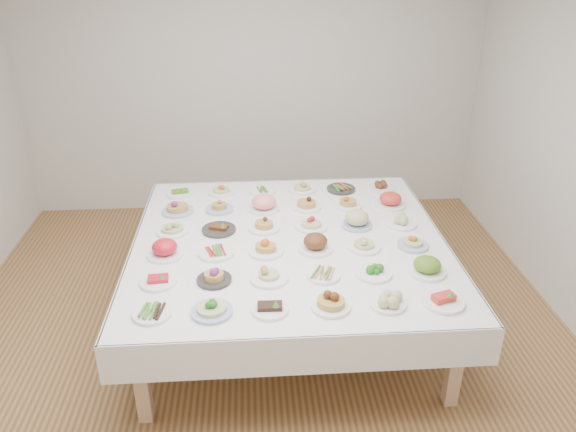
{
  "coord_description": "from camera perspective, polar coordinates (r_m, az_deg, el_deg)",
  "views": [
    {
      "loc": [
        -0.04,
        -3.6,
        2.83
      ],
      "look_at": [
        0.24,
        0.37,
        0.88
      ],
      "focal_mm": 35.0,
      "sensor_mm": 36.0,
      "label": 1
    }
  ],
  "objects": [
    {
      "name": "dish_24",
      "position": [
        4.85,
        -11.19,
        1.12
      ],
      "size": [
        0.26,
        0.26,
        0.15
      ],
      "color": "#4C66B2",
      "rests_on": "display_table"
    },
    {
      "name": "dish_21",
      "position": [
        4.51,
        2.39,
        -0.51
      ],
      "size": [
        0.25,
        0.25,
        0.13
      ],
      "color": "white",
      "rests_on": "display_table"
    },
    {
      "name": "dish_33",
      "position": [
        5.18,
        1.45,
        3.2
      ],
      "size": [
        0.24,
        0.24,
        0.14
      ],
      "color": "white",
      "rests_on": "display_table"
    },
    {
      "name": "dish_8",
      "position": [
        3.83,
        -1.96,
        -5.63
      ],
      "size": [
        0.26,
        0.26,
        0.14
      ],
      "color": "white",
      "rests_on": "display_table"
    },
    {
      "name": "dish_32",
      "position": [
        5.17,
        -2.63,
        2.63
      ],
      "size": [
        0.24,
        0.24,
        0.05
      ],
      "color": "white",
      "rests_on": "display_table"
    },
    {
      "name": "dish_26",
      "position": [
        4.8,
        -2.46,
        1.5
      ],
      "size": [
        0.28,
        0.28,
        0.16
      ],
      "color": "white",
      "rests_on": "display_table"
    },
    {
      "name": "dish_16",
      "position": [
        4.24,
        7.75,
        -2.53
      ],
      "size": [
        0.24,
        0.24,
        0.14
      ],
      "color": "white",
      "rests_on": "display_table"
    },
    {
      "name": "dish_17",
      "position": [
        4.34,
        12.59,
        -2.53
      ],
      "size": [
        0.23,
        0.23,
        0.11
      ],
      "color": "#4C66B2",
      "rests_on": "display_table"
    },
    {
      "name": "dish_14",
      "position": [
        4.15,
        -2.28,
        -2.94
      ],
      "size": [
        0.25,
        0.25,
        0.15
      ],
      "color": "white",
      "rests_on": "display_table"
    },
    {
      "name": "dish_12",
      "position": [
        4.2,
        -12.43,
        -3.06
      ],
      "size": [
        0.28,
        0.28,
        0.16
      ],
      "color": "white",
      "rests_on": "display_table"
    },
    {
      "name": "dish_1",
      "position": [
        3.53,
        -7.79,
        -8.83
      ],
      "size": [
        0.26,
        0.26,
        0.15
      ],
      "color": "#4C66B2",
      "rests_on": "display_table"
    },
    {
      "name": "dish_11",
      "position": [
        4.01,
        13.99,
        -4.66
      ],
      "size": [
        0.26,
        0.26,
        0.16
      ],
      "color": "white",
      "rests_on": "display_table"
    },
    {
      "name": "dish_20",
      "position": [
        4.48,
        -2.46,
        -0.76
      ],
      "size": [
        0.25,
        0.25,
        0.13
      ],
      "color": "white",
      "rests_on": "display_table"
    },
    {
      "name": "dish_6",
      "position": [
        3.9,
        -13.06,
        -6.2
      ],
      "size": [
        0.24,
        0.24,
        0.1
      ],
      "color": "white",
      "rests_on": "display_table"
    },
    {
      "name": "dish_27",
      "position": [
        4.84,
        1.88,
        1.5
      ],
      "size": [
        0.25,
        0.25,
        0.14
      ],
      "color": "white",
      "rests_on": "display_table"
    },
    {
      "name": "dish_28",
      "position": [
        4.89,
        6.12,
        1.51
      ],
      "size": [
        0.24,
        0.24,
        0.13
      ],
      "color": "white",
      "rests_on": "display_table"
    },
    {
      "name": "dish_7",
      "position": [
        3.84,
        -7.54,
        -5.87
      ],
      "size": [
        0.23,
        0.23,
        0.13
      ],
      "color": "#2D2A28",
      "rests_on": "display_table"
    },
    {
      "name": "dish_23",
      "position": [
        4.64,
        11.38,
        -0.37
      ],
      "size": [
        0.25,
        0.25,
        0.11
      ],
      "color": "white",
      "rests_on": "display_table"
    },
    {
      "name": "dish_0",
      "position": [
        3.61,
        -13.65,
        -9.44
      ],
      "size": [
        0.24,
        0.24,
        0.06
      ],
      "color": "white",
      "rests_on": "display_table"
    },
    {
      "name": "dish_4",
      "position": [
        3.63,
        10.12,
        -8.3
      ],
      "size": [
        0.23,
        0.23,
        0.11
      ],
      "color": "white",
      "rests_on": "display_table"
    },
    {
      "name": "dish_30",
      "position": [
        5.2,
        -10.91,
        2.48
      ],
      "size": [
        0.24,
        0.24,
        0.09
      ],
      "color": "white",
      "rests_on": "display_table"
    },
    {
      "name": "dish_31",
      "position": [
        5.16,
        -6.8,
        2.81
      ],
      "size": [
        0.23,
        0.23,
        0.12
      ],
      "color": "white",
      "rests_on": "display_table"
    },
    {
      "name": "display_table",
      "position": [
        4.39,
        0.14,
        -3.11
      ],
      "size": [
        2.42,
        2.42,
        0.75
      ],
      "color": "white",
      "rests_on": "ground"
    },
    {
      "name": "dish_2",
      "position": [
        3.54,
        -1.86,
        -9.06
      ],
      "size": [
        0.23,
        0.23,
        0.1
      ],
      "color": "white",
      "rests_on": "display_table"
    },
    {
      "name": "dish_3",
      "position": [
        3.55,
        4.4,
        -8.36
      ],
      "size": [
        0.27,
        0.26,
        0.15
      ],
      "color": "white",
      "rests_on": "display_table"
    },
    {
      "name": "room_envelope",
      "position": [
        3.74,
        -3.29,
        10.58
      ],
      "size": [
        5.02,
        5.02,
        2.81
      ],
      "color": "olive",
      "rests_on": "ground"
    },
    {
      "name": "dish_34",
      "position": [
        5.23,
        5.41,
        2.87
      ],
      "size": [
        0.26,
        0.26,
        0.06
      ],
      "color": "#2D2A28",
      "rests_on": "display_table"
    },
    {
      "name": "dish_5",
      "position": [
        3.73,
        15.53,
        -8.0
      ],
      "size": [
        0.27,
        0.27,
        0.11
      ],
      "color": "white",
      "rests_on": "display_table"
    },
    {
      "name": "dish_35",
      "position": [
        5.29,
        9.38,
        3.06
      ],
      "size": [
        0.26,
        0.26,
        0.1
      ],
      "color": "white",
      "rests_on": "display_table"
    },
    {
      "name": "dish_9",
      "position": [
        3.89,
        3.62,
        -5.89
      ],
      "size": [
        0.23,
        0.23,
        0.05
      ],
      "color": "white",
      "rests_on": "display_table"
    },
    {
      "name": "dish_22",
      "position": [
        4.55,
        7.02,
        -0.2
      ],
      "size": [
        0.24,
        0.24,
        0.15
      ],
      "color": "#4C66B2",
      "rests_on": "display_table"
    },
    {
      "name": "dish_10",
      "position": [
        3.94,
        8.69,
        -5.44
      ],
      "size": [
        0.25,
        0.25,
        0.1
      ],
      "color": "white",
      "rests_on": "display_table"
    },
    {
      "name": "dish_19",
      "position": [
        4.5,
        -7.06,
        -1.05
      ],
      "size": [
        0.27,
        0.27,
        0.11
      ],
      "color": "#2D2A28",
      "rests_on": "display_table"
    },
    {
      "name": "dish_15",
      "position": [
        4.18,
        2.81,
        -2.63
      ],
      "size": [
        0.27,
        0.27,
        0.15
      ],
      "color": "white",
      "rests_on": "display_table"
    },
    {
      "name": "dish_13",
      "position": [
        4.18,
        -7.32,
        -3.59
      ],
      "size": [
        0.26,
        0.26,
        0.06
      ],
      "color": "white",
      "rests_on": "display_table"
    },
    {
      "name": "dish_18",
      "position": [
        4.52,
        -11.7,
        -0.87
      ],
      "size": [
        0.25,
        0.25,
        0.14
      ],
      "color": "white",
      "rests_on": "display_table"
    },
    {
      "name": "dish_29",
      "position": [
        4.95,
        10.37,
        1.78
      ],
      "size": [
        0.26,
        0.26,
        0.15
      ],
      "color": "white",
      "rests_on": "display_table"
    },
    {
      "name": "dish_25",
      "position": [
        4.83,
        -6.99,
        1.11
      ],
      "size": [
        0.23,
        0.23,
        0.12
      ],
      "color": "#4C66B2",
      "rests_on": "display_table"
    }
  ]
}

